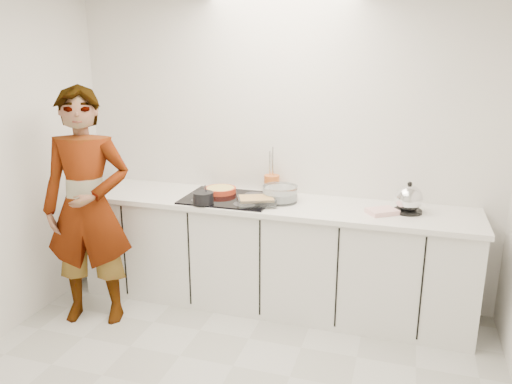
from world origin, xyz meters
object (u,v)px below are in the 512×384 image
(mixing_bowl, at_px, (280,194))
(saucepan, at_px, (203,198))
(hob, at_px, (229,198))
(cook, at_px, (88,208))
(baking_dish, at_px, (256,200))
(kettle, at_px, (409,200))
(utensil_crock, at_px, (272,185))
(tart_dish, at_px, (220,190))

(mixing_bowl, bearing_deg, saucepan, -153.88)
(hob, bearing_deg, mixing_bowl, 6.99)
(cook, bearing_deg, mixing_bowl, 9.02)
(mixing_bowl, bearing_deg, hob, -173.01)
(baking_dish, height_order, cook, cook)
(hob, distance_m, baking_dish, 0.30)
(saucepan, distance_m, cook, 0.88)
(mixing_bowl, xyz_separation_m, kettle, (0.99, 0.01, 0.04))
(saucepan, xyz_separation_m, mixing_bowl, (0.56, 0.27, 0.00))
(cook, bearing_deg, utensil_crock, 17.93)
(kettle, bearing_deg, utensil_crock, 170.37)
(utensil_crock, relative_size, cook, 0.09)
(mixing_bowl, relative_size, cook, 0.16)
(saucepan, bearing_deg, baking_dish, 14.23)
(hob, bearing_deg, saucepan, -121.12)
(hob, height_order, baking_dish, baking_dish)
(mixing_bowl, height_order, utensil_crock, utensil_crock)
(hob, distance_m, tart_dish, 0.17)
(saucepan, bearing_deg, mixing_bowl, 26.12)
(kettle, bearing_deg, cook, -164.35)
(hob, xyz_separation_m, kettle, (1.41, 0.06, 0.09))
(kettle, bearing_deg, saucepan, -169.75)
(saucepan, height_order, mixing_bowl, saucepan)
(saucepan, distance_m, utensil_crock, 0.64)
(baking_dish, relative_size, utensil_crock, 2.15)
(utensil_crock, bearing_deg, kettle, -9.63)
(hob, bearing_deg, tart_dish, 136.05)
(hob, relative_size, kettle, 2.64)
(utensil_crock, distance_m, cook, 1.49)
(hob, height_order, mixing_bowl, mixing_bowl)
(tart_dish, bearing_deg, mixing_bowl, -6.53)
(mixing_bowl, bearing_deg, kettle, 0.42)
(hob, xyz_separation_m, tart_dish, (-0.12, 0.11, 0.03))
(tart_dish, xyz_separation_m, baking_dish, (0.39, -0.23, 0.01))
(tart_dish, xyz_separation_m, mixing_bowl, (0.54, -0.06, 0.02))
(tart_dish, relative_size, mixing_bowl, 1.05)
(baking_dish, xyz_separation_m, utensil_crock, (0.02, 0.37, 0.04))
(hob, xyz_separation_m, saucepan, (-0.13, -0.22, 0.05))
(saucepan, xyz_separation_m, kettle, (1.55, 0.28, 0.04))
(saucepan, bearing_deg, kettle, 10.25)
(saucepan, xyz_separation_m, utensil_crock, (0.43, 0.47, 0.02))
(tart_dish, bearing_deg, baking_dish, -30.55)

